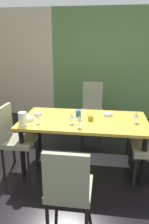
{
  "coord_description": "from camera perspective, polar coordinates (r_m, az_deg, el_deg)",
  "views": [
    {
      "loc": [
        0.54,
        -2.67,
        1.87
      ],
      "look_at": [
        0.1,
        0.47,
        0.85
      ],
      "focal_mm": 35.0,
      "sensor_mm": 36.0,
      "label": 1
    }
  ],
  "objects": [
    {
      "name": "chair_head_far",
      "position": [
        4.63,
        4.61,
        1.66
      ],
      "size": [
        0.44,
        0.45,
        1.07
      ],
      "rotation": [
        0.0,
        0.0,
        3.14
      ],
      "color": "gray",
      "rests_on": "ground_plane"
    },
    {
      "name": "wine_glass_center",
      "position": [
        2.94,
        1.28,
        -1.75
      ],
      "size": [
        0.07,
        0.07,
        0.17
      ],
      "color": "silver",
      "rests_on": "dining_table"
    },
    {
      "name": "dining_table",
      "position": [
        3.32,
        2.44,
        -3.19
      ],
      "size": [
        1.89,
        1.01,
        0.76
      ],
      "color": "gold",
      "rests_on": "ground_plane"
    },
    {
      "name": "serving_bowl_north",
      "position": [
        3.54,
        -9.65,
        -0.37
      ],
      "size": [
        0.13,
        0.13,
        0.04
      ],
      "primitive_type": "cylinder",
      "color": "white",
      "rests_on": "dining_table"
    },
    {
      "name": "chair_left_near",
      "position": [
        3.34,
        -15.65,
        -5.94
      ],
      "size": [
        0.45,
        0.44,
        1.0
      ],
      "rotation": [
        0.0,
        0.0,
        -1.57
      ],
      "color": "gray",
      "rests_on": "ground_plane"
    },
    {
      "name": "wine_glass_right",
      "position": [
        3.15,
        -9.52,
        -1.21
      ],
      "size": [
        0.06,
        0.06,
        0.14
      ],
      "color": "silver",
      "rests_on": "dining_table"
    },
    {
      "name": "cup_front",
      "position": [
        3.42,
        0.99,
        -0.32
      ],
      "size": [
        0.08,
        0.08,
        0.09
      ],
      "primitive_type": "cylinder",
      "color": "#275489",
      "rests_on": "dining_table"
    },
    {
      "name": "cup_near_window",
      "position": [
        3.24,
        4.21,
        -1.57
      ],
      "size": [
        0.08,
        0.08,
        0.07
      ],
      "primitive_type": "cylinder",
      "color": "#AB8D1C",
      "rests_on": "dining_table"
    },
    {
      "name": "chair_right_far",
      "position": [
        3.69,
        18.73,
        -3.64
      ],
      "size": [
        0.44,
        0.44,
        1.05
      ],
      "rotation": [
        0.0,
        0.0,
        1.57
      ],
      "color": "gray",
      "rests_on": "ground_plane"
    },
    {
      "name": "serving_bowl_rear",
      "position": [
        3.32,
        -12.14,
        -1.65
      ],
      "size": [
        0.18,
        0.18,
        0.05
      ],
      "primitive_type": "cylinder",
      "color": "silver",
      "rests_on": "dining_table"
    },
    {
      "name": "back_panel_interior",
      "position": [
        5.99,
        -15.41,
        12.06
      ],
      "size": [
        2.06,
        0.1,
        2.65
      ],
      "primitive_type": "cube",
      "color": "beige",
      "rests_on": "ground_plane"
    },
    {
      "name": "ground_plane",
      "position": [
        3.31,
        -2.96,
        -16.79
      ],
      "size": [
        5.66,
        5.73,
        0.02
      ],
      "primitive_type": "cube",
      "color": "black"
    },
    {
      "name": "chair_head_near",
      "position": [
        2.21,
        -1.63,
        -18.98
      ],
      "size": [
        0.44,
        0.44,
        0.97
      ],
      "color": "gray",
      "rests_on": "ground_plane"
    },
    {
      "name": "wine_glass_south",
      "position": [
        3.09,
        -0.74,
        -1.05
      ],
      "size": [
        0.07,
        0.07,
        0.16
      ],
      "color": "silver",
      "rests_on": "dining_table"
    },
    {
      "name": "wine_glass_west",
      "position": [
        3.24,
        15.78,
        -0.74
      ],
      "size": [
        0.08,
        0.08,
        0.16
      ],
      "color": "silver",
      "rests_on": "dining_table"
    },
    {
      "name": "garden_window_panel",
      "position": [
        5.53,
        13.32,
        11.79
      ],
      "size": [
        3.6,
        0.1,
        2.65
      ],
      "primitive_type": "cube",
      "color": "#5B7F46",
      "rests_on": "ground_plane"
    },
    {
      "name": "pitcher_near_shelf",
      "position": [
        3.11,
        -13.39,
        -1.74
      ],
      "size": [
        0.13,
        0.12,
        0.19
      ],
      "color": "#F1EFCA",
      "rests_on": "dining_table"
    },
    {
      "name": "serving_bowl_left",
      "position": [
        3.49,
        8.68,
        -0.56
      ],
      "size": [
        0.15,
        0.15,
        0.04
      ],
      "primitive_type": "cylinder",
      "color": "white",
      "rests_on": "dining_table"
    }
  ]
}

